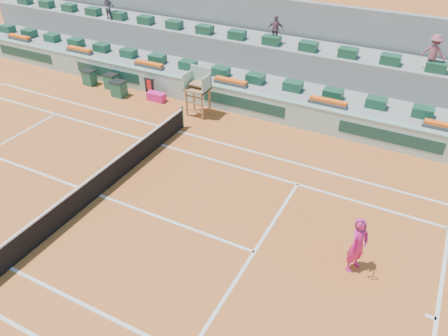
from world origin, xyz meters
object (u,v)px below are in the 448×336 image
Objects in this scene: tennis_player at (358,245)px; umpire_chair at (198,85)px; player_bag at (156,97)px; drink_cooler_a at (119,89)px.

umpire_chair is at bearing 144.48° from tennis_player.
player_bag is 14.02m from tennis_player.
umpire_chair is 1.05× the size of tennis_player.
tennis_player is (12.15, -6.95, 0.74)m from player_bag.
player_bag is 0.44× the size of tennis_player.
umpire_chair is at bearing -5.40° from player_bag.
player_bag is 1.18× the size of drink_cooler_a.
player_bag is 3.09m from umpire_chair.
tennis_player reaches higher than drink_cooler_a.
player_bag is at bearing 12.18° from drink_cooler_a.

